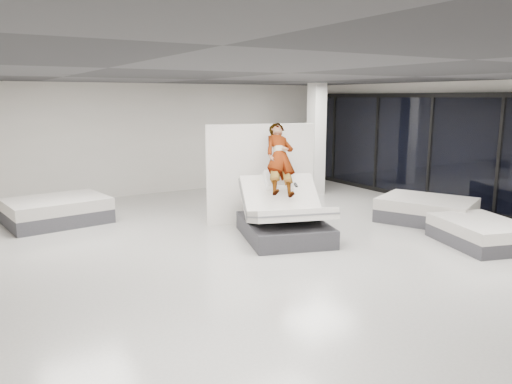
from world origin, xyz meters
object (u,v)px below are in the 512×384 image
(column, at_px, (316,140))
(divider_panel, at_px, (261,174))
(hero_bed, at_px, (284,219))
(flat_bed_right_far, at_px, (427,210))
(person, at_px, (280,172))
(flat_bed_left_far, at_px, (57,211))
(remote, at_px, (296,185))
(flat_bed_right_near, at_px, (481,233))

(column, bearing_deg, divider_panel, -146.19)
(hero_bed, relative_size, column, 0.76)
(hero_bed, relative_size, divider_panel, 0.99)
(flat_bed_right_far, xyz_separation_m, column, (-0.18, 3.97, 1.33))
(flat_bed_right_far, bearing_deg, person, 166.98)
(person, relative_size, flat_bed_left_far, 0.77)
(remote, distance_m, flat_bed_left_far, 5.48)
(remote, height_order, flat_bed_right_near, remote)
(person, distance_m, flat_bed_right_near, 4.06)
(divider_panel, xyz_separation_m, column, (3.12, 2.09, 0.49))
(column, bearing_deg, flat_bed_right_far, -87.46)
(flat_bed_right_near, bearing_deg, column, 86.36)
(person, bearing_deg, column, 60.78)
(flat_bed_right_far, relative_size, flat_bed_right_near, 1.19)
(column, bearing_deg, person, -136.17)
(person, xyz_separation_m, divider_panel, (0.18, 1.08, -0.20))
(flat_bed_right_far, xyz_separation_m, flat_bed_right_near, (-0.54, -1.80, -0.03))
(column, bearing_deg, flat_bed_left_far, 178.75)
(person, relative_size, remote, 12.51)
(hero_bed, xyz_separation_m, flat_bed_right_far, (3.57, -0.49, -0.13))
(hero_bed, relative_size, remote, 17.37)
(hero_bed, bearing_deg, remote, -23.15)
(remote, bearing_deg, divider_panel, 104.20)
(person, distance_m, flat_bed_left_far, 5.18)
(divider_panel, bearing_deg, flat_bed_right_near, -36.45)
(hero_bed, distance_m, person, 0.96)
(divider_panel, relative_size, flat_bed_left_far, 1.07)
(flat_bed_left_far, bearing_deg, flat_bed_right_near, -41.21)
(hero_bed, distance_m, column, 5.00)
(flat_bed_left_far, relative_size, column, 0.71)
(column, bearing_deg, flat_bed_right_near, -93.64)
(flat_bed_right_near, distance_m, flat_bed_left_far, 8.99)
(flat_bed_right_far, relative_size, column, 0.76)
(divider_panel, height_order, column, column)
(divider_panel, bearing_deg, hero_bed, -84.38)
(hero_bed, xyz_separation_m, divider_panel, (0.27, 1.39, 0.71))
(flat_bed_right_far, bearing_deg, flat_bed_right_near, -106.80)
(hero_bed, bearing_deg, person, 73.05)
(remote, relative_size, flat_bed_right_far, 0.06)
(remote, relative_size, divider_panel, 0.06)
(flat_bed_right_near, xyz_separation_m, flat_bed_left_far, (-6.77, 5.92, 0.05))
(flat_bed_right_near, bearing_deg, flat_bed_left_far, 138.79)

